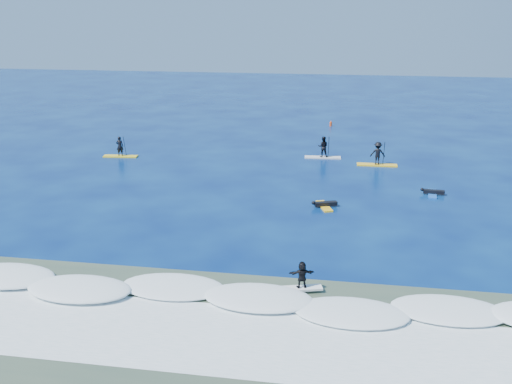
% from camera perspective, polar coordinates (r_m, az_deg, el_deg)
% --- Properties ---
extents(ground, '(160.00, 160.00, 0.00)m').
position_cam_1_polar(ground, '(34.32, 1.21, -2.80)').
color(ground, '#031349').
rests_on(ground, ground).
extents(shallow_water, '(90.00, 13.00, 0.01)m').
position_cam_1_polar(shallow_water, '(21.99, -4.18, -15.63)').
color(shallow_water, '#354839').
rests_on(shallow_water, ground).
extents(breaking_wave, '(40.00, 6.00, 0.30)m').
position_cam_1_polar(breaking_wave, '(25.34, -2.06, -10.73)').
color(breaking_wave, white).
rests_on(breaking_wave, ground).
extents(whitewater, '(34.00, 5.00, 0.02)m').
position_cam_1_polar(whitewater, '(22.81, -3.58, -14.28)').
color(whitewater, silver).
rests_on(whitewater, ground).
extents(sup_paddler_left, '(2.96, 1.00, 2.04)m').
position_cam_1_polar(sup_paddler_left, '(50.11, -13.43, 4.16)').
color(sup_paddler_left, yellow).
rests_on(sup_paddler_left, ground).
extents(sup_paddler_center, '(3.10, 0.96, 2.14)m').
position_cam_1_polar(sup_paddler_center, '(48.65, 6.72, 4.32)').
color(sup_paddler_center, silver).
rests_on(sup_paddler_center, ground).
extents(sup_paddler_right, '(3.22, 0.82, 2.25)m').
position_cam_1_polar(sup_paddler_right, '(46.97, 12.06, 3.65)').
color(sup_paddler_right, yellow).
rests_on(sup_paddler_right, ground).
extents(prone_paddler_near, '(1.65, 2.18, 0.44)m').
position_cam_1_polar(prone_paddler_near, '(36.72, 6.86, -1.27)').
color(prone_paddler_near, yellow).
rests_on(prone_paddler_near, ground).
extents(prone_paddler_far, '(1.62, 2.07, 0.42)m').
position_cam_1_polar(prone_paddler_far, '(40.70, 17.24, -0.06)').
color(prone_paddler_far, blue).
rests_on(prone_paddler_far, ground).
extents(wave_surfer, '(1.92, 1.01, 1.34)m').
position_cam_1_polar(wave_surfer, '(25.67, 4.61, -8.44)').
color(wave_surfer, white).
rests_on(wave_surfer, breaking_wave).
extents(marker_buoy, '(0.27, 0.27, 0.64)m').
position_cam_1_polar(marker_buoy, '(62.33, 7.49, 6.80)').
color(marker_buoy, '#D64113').
rests_on(marker_buoy, ground).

